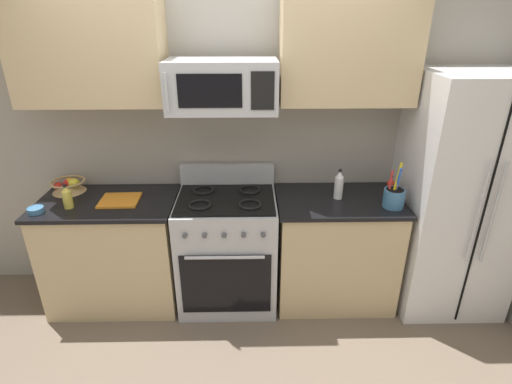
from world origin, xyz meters
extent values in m
plane|color=#6B5B4C|center=(0.00, 0.00, 0.00)|extent=(16.00, 16.00, 0.00)
cube|color=#9E998E|center=(0.00, 1.04, 1.30)|extent=(8.00, 0.10, 2.60)
cube|color=tan|center=(-0.91, 0.65, 0.44)|extent=(1.00, 0.59, 0.88)
cube|color=black|center=(-0.91, 0.65, 0.90)|extent=(1.04, 0.63, 0.03)
cube|color=#B2B5BA|center=(0.00, 0.65, 0.46)|extent=(0.76, 0.63, 0.91)
cube|color=black|center=(0.00, 0.33, 0.36)|extent=(0.67, 0.01, 0.51)
cylinder|color=#B2B5BA|center=(0.00, 0.31, 0.62)|extent=(0.57, 0.02, 0.02)
cube|color=black|center=(0.00, 0.65, 0.92)|extent=(0.73, 0.57, 0.02)
cube|color=#B2B5BA|center=(0.00, 0.94, 1.00)|extent=(0.76, 0.06, 0.18)
torus|color=black|center=(-0.18, 0.52, 0.93)|extent=(0.17, 0.17, 0.02)
torus|color=black|center=(0.18, 0.52, 0.93)|extent=(0.17, 0.17, 0.02)
torus|color=black|center=(-0.18, 0.78, 0.93)|extent=(0.17, 0.17, 0.02)
torus|color=black|center=(0.18, 0.78, 0.93)|extent=(0.17, 0.17, 0.02)
cylinder|color=#4C4C51|center=(-0.27, 0.32, 0.79)|extent=(0.04, 0.02, 0.04)
cylinder|color=#4C4C51|center=(-0.14, 0.32, 0.79)|extent=(0.04, 0.02, 0.04)
cylinder|color=#4C4C51|center=(0.00, 0.32, 0.79)|extent=(0.04, 0.02, 0.04)
cylinder|color=#4C4C51|center=(0.14, 0.32, 0.79)|extent=(0.04, 0.02, 0.04)
cylinder|color=#4C4C51|center=(0.27, 0.32, 0.79)|extent=(0.04, 0.02, 0.04)
cube|color=tan|center=(0.87, 0.65, 0.44)|extent=(0.92, 0.59, 0.88)
cube|color=black|center=(0.87, 0.65, 0.90)|extent=(0.96, 0.63, 0.03)
cube|color=silver|center=(1.76, 0.64, 0.93)|extent=(0.79, 0.70, 1.85)
cube|color=black|center=(1.76, 0.28, 0.93)|extent=(0.01, 0.01, 1.76)
cylinder|color=#B2B5BA|center=(1.71, 0.26, 0.97)|extent=(0.02, 0.02, 0.74)
cylinder|color=#B2B5BA|center=(1.81, 0.26, 0.97)|extent=(0.02, 0.02, 0.74)
cube|color=#B2B5BA|center=(0.00, 0.68, 1.75)|extent=(0.75, 0.40, 0.34)
cube|color=black|center=(-0.07, 0.48, 1.75)|extent=(0.41, 0.01, 0.21)
cube|color=black|center=(0.27, 0.48, 1.75)|extent=(0.15, 0.01, 0.24)
cylinder|color=#B2B5BA|center=(-0.34, 0.45, 1.75)|extent=(0.02, 0.02, 0.24)
cube|color=tan|center=(-0.91, 0.82, 1.95)|extent=(1.03, 0.34, 0.70)
cube|color=tan|center=(0.87, 0.82, 1.95)|extent=(0.95, 0.34, 0.70)
cylinder|color=teal|center=(1.23, 0.51, 0.98)|extent=(0.15, 0.15, 0.14)
cylinder|color=black|center=(1.23, 0.51, 0.99)|extent=(0.13, 0.13, 0.12)
cylinder|color=red|center=(1.19, 0.53, 1.06)|extent=(0.03, 0.04, 0.25)
cylinder|color=blue|center=(1.24, 0.51, 1.08)|extent=(0.03, 0.10, 0.29)
cylinder|color=olive|center=(1.23, 0.51, 1.05)|extent=(0.04, 0.04, 0.23)
cylinder|color=yellow|center=(1.23, 0.51, 1.09)|extent=(0.05, 0.03, 0.31)
cone|color=tan|center=(-1.25, 0.83, 0.95)|extent=(0.25, 0.25, 0.08)
torus|color=tan|center=(-1.25, 0.83, 0.99)|extent=(0.26, 0.26, 0.02)
sphere|color=red|center=(-1.25, 0.83, 0.98)|extent=(0.07, 0.07, 0.07)
sphere|color=orange|center=(-1.24, 0.84, 0.98)|extent=(0.08, 0.08, 0.08)
sphere|color=yellow|center=(-1.20, 0.82, 0.98)|extent=(0.08, 0.08, 0.08)
sphere|color=red|center=(-1.35, 0.85, 0.95)|extent=(0.07, 0.07, 0.07)
cube|color=orange|center=(-0.80, 0.64, 0.92)|extent=(0.29, 0.26, 0.02)
cylinder|color=gold|center=(-1.14, 0.54, 0.97)|extent=(0.07, 0.07, 0.13)
cone|color=gold|center=(-1.14, 0.54, 1.06)|extent=(0.06, 0.06, 0.04)
cylinder|color=black|center=(-1.14, 0.54, 1.08)|extent=(0.03, 0.03, 0.01)
cylinder|color=red|center=(1.26, 0.68, 0.97)|extent=(0.06, 0.06, 0.13)
cone|color=red|center=(1.26, 0.68, 1.05)|extent=(0.05, 0.05, 0.04)
cylinder|color=black|center=(1.26, 0.68, 1.08)|extent=(0.02, 0.02, 0.01)
cylinder|color=silver|center=(0.86, 0.67, 1.00)|extent=(0.07, 0.07, 0.17)
cone|color=silver|center=(0.86, 0.67, 1.11)|extent=(0.06, 0.06, 0.05)
cylinder|color=black|center=(0.86, 0.67, 1.14)|extent=(0.03, 0.03, 0.01)
cylinder|color=teal|center=(-1.34, 0.46, 0.93)|extent=(0.11, 0.11, 0.04)
torus|color=teal|center=(-1.34, 0.46, 0.95)|extent=(0.11, 0.11, 0.01)
camera|label=1|loc=(0.18, -2.07, 2.20)|focal=27.80mm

